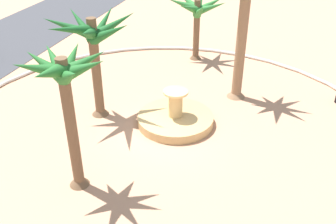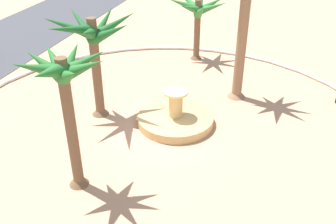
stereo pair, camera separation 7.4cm
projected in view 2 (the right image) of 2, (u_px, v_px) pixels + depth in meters
ground_plane at (165, 132)px, 18.81m from camera, size 80.00×80.00×0.00m
plaza_curb at (165, 130)px, 18.75m from camera, size 22.22×22.22×0.20m
fountain at (175, 119)px, 19.36m from camera, size 3.81×3.81×1.85m
palm_tree_near_fountain at (245, 11)px, 19.49m from camera, size 3.50×3.55×6.75m
palm_tree_by_curb at (93, 40)px, 18.22m from camera, size 4.42×4.42×5.41m
palm_tree_mid_plaza at (65, 86)px, 13.34m from camera, size 3.22×3.20×5.73m
palm_tree_far_side at (198, 11)px, 25.06m from camera, size 3.98×4.00×4.32m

